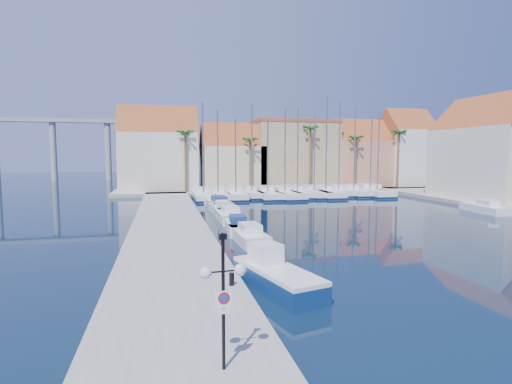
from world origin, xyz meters
TOP-DOWN VIEW (x-y plane):
  - ground at (0.00, 0.00)m, footprint 260.00×260.00m
  - quay_west at (-9.00, 13.50)m, footprint 6.00×77.00m
  - shore_north at (10.00, 48.00)m, footprint 54.00×16.00m
  - lamp_post at (-7.96, -9.20)m, footprint 1.25×0.39m
  - bollard at (-6.60, -2.49)m, footprint 0.22×0.22m
  - fishing_boat at (-4.45, -1.96)m, footprint 3.21×5.90m
  - motorboat_west_0 at (-3.59, 8.09)m, footprint 2.08×5.84m
  - motorboat_west_1 at (-3.65, 12.02)m, footprint 2.10×5.51m
  - motorboat_west_2 at (-3.40, 17.50)m, footprint 2.15×6.55m
  - motorboat_west_3 at (-3.44, 22.07)m, footprint 2.25×5.70m
  - motorboat_west_4 at (-3.15, 26.91)m, footprint 2.64×6.83m
  - motorboat_west_5 at (-3.48, 32.19)m, footprint 2.09×5.28m
  - motorboat_west_6 at (-3.03, 38.04)m, footprint 2.73×7.43m
  - motorboat_east_1 at (23.99, 16.25)m, footprint 2.29×5.86m
  - sailboat_0 at (-4.02, 36.11)m, footprint 2.78×10.43m
  - sailboat_1 at (-1.90, 36.54)m, footprint 2.98×9.93m
  - sailboat_2 at (0.50, 35.83)m, footprint 3.31×10.09m
  - sailboat_3 at (2.93, 36.61)m, footprint 2.57×8.63m
  - sailboat_4 at (5.09, 35.94)m, footprint 3.67×11.66m
  - sailboat_5 at (7.47, 35.55)m, footprint 3.33×11.79m
  - sailboat_6 at (9.59, 36.02)m, footprint 2.63×9.67m
  - sailboat_7 at (12.03, 35.74)m, footprint 2.66×10.04m
  - sailboat_8 at (13.82, 35.62)m, footprint 3.50×11.07m
  - sailboat_9 at (16.19, 36.28)m, footprint 2.51×8.25m
  - sailboat_10 at (18.56, 36.05)m, footprint 2.76×9.13m
  - sailboat_11 at (20.98, 35.67)m, footprint 3.35×11.62m
  - sailboat_12 at (22.74, 36.49)m, footprint 2.47×8.15m
  - building_0 at (-10.00, 47.00)m, footprint 12.30×9.00m
  - building_1 at (2.00, 47.00)m, footprint 10.30×8.00m
  - building_2 at (13.00, 48.00)m, footprint 14.20×10.20m
  - building_3 at (25.00, 47.00)m, footprint 10.30×8.00m
  - building_4 at (34.00, 46.00)m, footprint 8.30×8.00m
  - building_6 at (32.00, 24.00)m, footprint 9.00×14.30m
  - palm_0 at (-6.00, 42.00)m, footprint 2.60×2.60m
  - palm_1 at (4.00, 42.00)m, footprint 2.60×2.60m
  - palm_2 at (14.00, 42.00)m, footprint 2.60×2.60m
  - palm_3 at (22.00, 42.00)m, footprint 2.60×2.60m
  - palm_4 at (30.00, 42.00)m, footprint 2.60×2.60m
  - viaduct at (-39.07, 82.00)m, footprint 48.00×2.20m

SIDE VIEW (x-z plane):
  - ground at x=0.00m, z-range 0.00..0.00m
  - quay_west at x=-9.00m, z-range 0.00..0.50m
  - shore_north at x=10.00m, z-range 0.00..0.50m
  - motorboat_west_6 at x=-3.03m, z-range -0.19..1.21m
  - motorboat_west_0 at x=-3.59m, z-range -0.19..1.21m
  - motorboat_west_1 at x=-3.65m, z-range -0.19..1.21m
  - motorboat_west_2 at x=-3.40m, z-range -0.19..1.21m
  - motorboat_west_3 at x=-3.44m, z-range -0.19..1.21m
  - motorboat_west_4 at x=-3.15m, z-range -0.19..1.21m
  - motorboat_west_5 at x=-3.48m, z-range -0.19..1.21m
  - motorboat_east_1 at x=23.99m, z-range -0.19..1.21m
  - sailboat_4 at x=5.09m, z-range -5.01..6.11m
  - sailboat_11 at x=20.98m, z-range -5.42..6.54m
  - sailboat_5 at x=7.47m, z-range -5.62..6.74m
  - sailboat_2 at x=0.50m, z-range -4.96..6.09m
  - sailboat_7 at x=12.03m, z-range -5.37..6.52m
  - sailboat_1 at x=-1.90m, z-range -5.57..6.74m
  - sailboat_0 at x=-4.02m, z-range -6.03..7.20m
  - sailboat_6 at x=9.59m, z-range -5.83..7.02m
  - sailboat_8 at x=13.82m, z-range -6.67..7.86m
  - sailboat_10 at x=18.56m, z-range -5.76..6.97m
  - sailboat_3 at x=2.93m, z-range -5.95..7.20m
  - sailboat_12 at x=22.74m, z-range -5.71..6.97m
  - sailboat_9 at x=16.19m, z-range -6.23..7.53m
  - fishing_boat at x=-4.45m, z-range -0.33..1.63m
  - bollard at x=-6.60m, z-range 0.50..1.06m
  - lamp_post at x=-7.96m, z-range 1.08..4.77m
  - building_1 at x=2.00m, z-range -0.20..10.80m
  - building_3 at x=25.00m, z-range -0.14..11.86m
  - building_2 at x=13.00m, z-range 0.51..12.01m
  - building_6 at x=32.00m, z-range -0.23..13.27m
  - building_0 at x=-10.00m, z-range -0.23..13.27m
  - building_4 at x=34.00m, z-range -0.03..13.97m
  - palm_1 at x=4.00m, z-range 3.56..12.71m
  - palm_3 at x=22.00m, z-range 3.78..13.43m
  - palm_0 at x=-6.00m, z-range 4.00..14.15m
  - palm_4 at x=30.00m, z-range 4.22..14.87m
  - palm_2 at x=14.00m, z-range 4.44..15.59m
  - viaduct at x=-39.07m, z-range 3.02..17.47m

